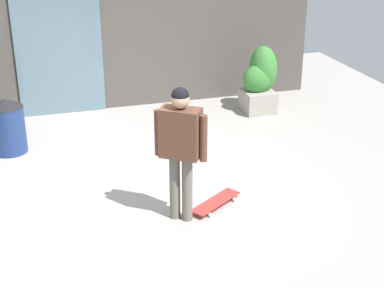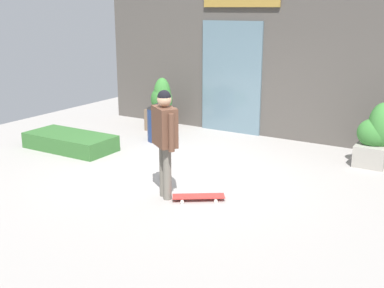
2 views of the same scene
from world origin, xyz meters
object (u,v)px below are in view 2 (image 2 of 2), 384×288
Objects in this scene: skateboarder at (165,133)px; planter_box_left at (161,106)px; skateboard at (199,196)px; planter_box_right at (377,135)px; trash_bin at (159,121)px.

planter_box_left is (-2.52, 3.53, -0.45)m from skateboarder.
planter_box_right is (1.95, 3.22, 0.53)m from skateboard.
skateboard is 0.61× the size of planter_box_left.
trash_bin is (-2.02, 2.71, -0.61)m from skateboarder.
skateboarder reaches higher than planter_box_left.
skateboarder is 2.17× the size of skateboard.
planter_box_right is 1.37× the size of trash_bin.
trash_bin is at bearing -171.49° from planter_box_right.
skateboarder is 1.94× the size of trash_bin.
planter_box_left reaches higher than trash_bin.
skateboard is at bearing -48.04° from planter_box_left.
planter_box_left is at bearing 178.36° from planter_box_right.
planter_box_left is (-3.03, 3.37, 0.54)m from skateboard.
skateboard is at bearing -45.34° from trash_bin.
skateboarder is 4.20m from planter_box_right.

